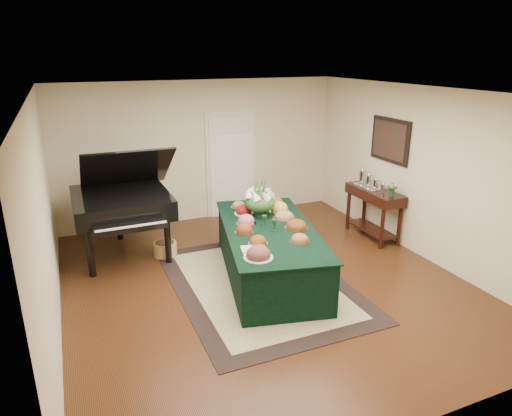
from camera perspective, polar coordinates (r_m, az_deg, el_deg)
name	(u,v)px	position (r m, az deg, el deg)	size (l,w,h in m)	color
ground	(264,282)	(6.74, 1.01, -9.24)	(6.00, 6.00, 0.00)	black
area_rug	(259,283)	(6.69, 0.42, -9.40)	(2.35, 3.29, 0.01)	black
kitchen_doorway	(231,166)	(9.18, -3.09, 5.30)	(1.05, 0.07, 2.10)	silver
buffet_table	(269,252)	(6.76, 1.62, -5.50)	(1.84, 2.92, 0.77)	black
food_platters	(267,221)	(6.73, 1.38, -1.60)	(1.43, 2.21, 0.13)	silver
cutting_board	(254,248)	(5.85, -0.27, -5.01)	(0.38, 0.38, 0.10)	tan
green_goblets	(269,223)	(6.53, 1.68, -1.89)	(0.14, 0.28, 0.18)	#14341D
floral_centerpiece	(260,199)	(6.98, 0.48, 1.19)	(0.48, 0.48, 0.48)	#14341D
grand_piano	(122,202)	(7.60, -16.42, 0.76)	(1.60, 1.80, 1.81)	black
wicker_basket	(165,249)	(7.66, -11.28, -5.05)	(0.37, 0.37, 0.23)	#A88243
mahogany_sideboard	(374,200)	(8.33, 14.55, 0.92)	(0.45, 1.19, 0.90)	black
tea_service	(371,181)	(8.35, 14.13, 3.28)	(0.34, 0.74, 0.30)	silver
pink_bouquet	(392,187)	(7.90, 16.68, 2.50)	(0.19, 0.19, 0.24)	#14341D
wall_painting	(390,140)	(8.21, 16.41, 8.14)	(0.05, 0.95, 0.75)	black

